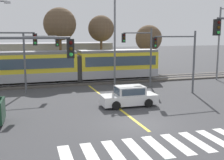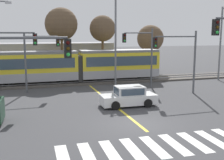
# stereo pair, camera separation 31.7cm
# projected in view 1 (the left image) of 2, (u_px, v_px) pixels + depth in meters

# --- Properties ---
(ground_plane) EXTENTS (200.00, 200.00, 0.00)m
(ground_plane) POSITION_uv_depth(u_px,v_px,m) (139.00, 124.00, 17.04)
(ground_plane) COLOR #3D3D3F
(track_bed) EXTENTS (120.00, 4.00, 0.18)m
(track_bed) POSITION_uv_depth(u_px,v_px,m) (85.00, 82.00, 31.55)
(track_bed) COLOR #4C4742
(track_bed) RESTS_ON ground
(rail_near) EXTENTS (120.00, 0.08, 0.10)m
(rail_near) POSITION_uv_depth(u_px,v_px,m) (86.00, 82.00, 30.85)
(rail_near) COLOR #939399
(rail_near) RESTS_ON track_bed
(rail_far) EXTENTS (120.00, 0.08, 0.10)m
(rail_far) POSITION_uv_depth(u_px,v_px,m) (83.00, 80.00, 32.20)
(rail_far) COLOR #939399
(rail_far) RESTS_ON track_bed
(light_rail_tram) EXTENTS (18.50, 2.64, 3.43)m
(light_rail_tram) POSITION_uv_depth(u_px,v_px,m) (77.00, 65.00, 30.98)
(light_rail_tram) COLOR #9E9EA3
(light_rail_tram) RESTS_ON track_bed
(crosswalk_stripe_0) EXTENTS (0.62, 2.81, 0.01)m
(crosswalk_stripe_0) POSITION_uv_depth(u_px,v_px,m) (66.00, 158.00, 12.39)
(crosswalk_stripe_0) COLOR silver
(crosswalk_stripe_0) RESTS_ON ground
(crosswalk_stripe_1) EXTENTS (0.62, 2.81, 0.01)m
(crosswalk_stripe_1) POSITION_uv_depth(u_px,v_px,m) (91.00, 155.00, 12.70)
(crosswalk_stripe_1) COLOR silver
(crosswalk_stripe_1) RESTS_ON ground
(crosswalk_stripe_2) EXTENTS (0.62, 2.81, 0.01)m
(crosswalk_stripe_2) POSITION_uv_depth(u_px,v_px,m) (114.00, 152.00, 13.01)
(crosswalk_stripe_2) COLOR silver
(crosswalk_stripe_2) RESTS_ON ground
(crosswalk_stripe_3) EXTENTS (0.62, 2.81, 0.01)m
(crosswalk_stripe_3) POSITION_uv_depth(u_px,v_px,m) (136.00, 149.00, 13.32)
(crosswalk_stripe_3) COLOR silver
(crosswalk_stripe_3) RESTS_ON ground
(crosswalk_stripe_4) EXTENTS (0.62, 2.81, 0.01)m
(crosswalk_stripe_4) POSITION_uv_depth(u_px,v_px,m) (157.00, 146.00, 13.63)
(crosswalk_stripe_4) COLOR silver
(crosswalk_stripe_4) RESTS_ON ground
(crosswalk_stripe_5) EXTENTS (0.62, 2.81, 0.01)m
(crosswalk_stripe_5) POSITION_uv_depth(u_px,v_px,m) (177.00, 144.00, 13.94)
(crosswalk_stripe_5) COLOR silver
(crosswalk_stripe_5) RESTS_ON ground
(crosswalk_stripe_6) EXTENTS (0.62, 2.81, 0.01)m
(crosswalk_stripe_6) POSITION_uv_depth(u_px,v_px,m) (197.00, 142.00, 14.25)
(crosswalk_stripe_6) COLOR silver
(crosswalk_stripe_6) RESTS_ON ground
(crosswalk_stripe_7) EXTENTS (0.62, 2.81, 0.01)m
(crosswalk_stripe_7) POSITION_uv_depth(u_px,v_px,m) (215.00, 139.00, 14.56)
(crosswalk_stripe_7) COLOR silver
(crosswalk_stripe_7) RESTS_ON ground
(lane_centre_line) EXTENTS (0.20, 14.92, 0.01)m
(lane_centre_line) POSITION_uv_depth(u_px,v_px,m) (110.00, 102.00, 22.67)
(lane_centre_line) COLOR gold
(lane_centre_line) RESTS_ON ground
(sedan_crossing) EXTENTS (4.24, 1.99, 1.52)m
(sedan_crossing) POSITION_uv_depth(u_px,v_px,m) (129.00, 97.00, 21.27)
(sedan_crossing) COLOR silver
(sedan_crossing) RESTS_ON ground
(traffic_light_far_left) EXTENTS (3.25, 0.38, 5.51)m
(traffic_light_far_left) POSITION_uv_depth(u_px,v_px,m) (37.00, 53.00, 25.85)
(traffic_light_far_left) COLOR #515459
(traffic_light_far_left) RESTS_ON ground
(traffic_light_far_right) EXTENTS (3.25, 0.38, 5.97)m
(traffic_light_far_right) POSITION_uv_depth(u_px,v_px,m) (141.00, 49.00, 28.33)
(traffic_light_far_right) COLOR #515459
(traffic_light_far_right) RESTS_ON ground
(traffic_light_near_left) EXTENTS (3.75, 0.38, 5.70)m
(traffic_light_near_left) POSITION_uv_depth(u_px,v_px,m) (22.00, 71.00, 12.60)
(traffic_light_near_left) COLOR #515459
(traffic_light_near_left) RESTS_ON ground
(traffic_light_mid_left) EXTENTS (4.25, 0.38, 6.08)m
(traffic_light_mid_left) POSITION_uv_depth(u_px,v_px,m) (0.00, 53.00, 20.78)
(traffic_light_mid_left) COLOR #515459
(traffic_light_mid_left) RESTS_ON ground
(traffic_light_mid_right) EXTENTS (4.25, 0.38, 5.69)m
(traffic_light_mid_right) POSITION_uv_depth(u_px,v_px,m) (180.00, 53.00, 25.01)
(traffic_light_mid_right) COLOR #515459
(traffic_light_mid_right) RESTS_ON ground
(street_lamp_centre) EXTENTS (2.34, 0.28, 9.49)m
(street_lamp_centre) POSITION_uv_depth(u_px,v_px,m) (117.00, 34.00, 29.08)
(street_lamp_centre) COLOR slate
(street_lamp_centre) RESTS_ON ground
(street_lamp_east) EXTENTS (2.17, 0.28, 8.47)m
(street_lamp_east) POSITION_uv_depth(u_px,v_px,m) (220.00, 39.00, 32.80)
(street_lamp_east) COLOR slate
(street_lamp_east) RESTS_ON ground
(bare_tree_west) EXTENTS (3.96, 3.96, 8.57)m
(bare_tree_west) POSITION_uv_depth(u_px,v_px,m) (60.00, 24.00, 33.87)
(bare_tree_west) COLOR brown
(bare_tree_west) RESTS_ON ground
(bare_tree_east) EXTENTS (3.32, 3.32, 7.77)m
(bare_tree_east) POSITION_uv_depth(u_px,v_px,m) (101.00, 29.00, 35.82)
(bare_tree_east) COLOR brown
(bare_tree_east) RESTS_ON ground
(bare_tree_far_east) EXTENTS (3.70, 3.70, 6.65)m
(bare_tree_far_east) POSITION_uv_depth(u_px,v_px,m) (149.00, 39.00, 39.15)
(bare_tree_far_east) COLOR brown
(bare_tree_far_east) RESTS_ON ground
(building_backdrop_far) EXTENTS (21.07, 6.00, 4.21)m
(building_backdrop_far) POSITION_uv_depth(u_px,v_px,m) (31.00, 59.00, 37.70)
(building_backdrop_far) COLOR gray
(building_backdrop_far) RESTS_ON ground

